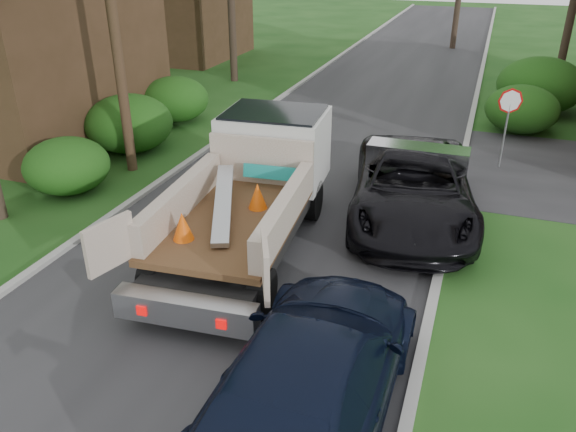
{
  "coord_description": "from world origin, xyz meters",
  "views": [
    {
      "loc": [
        4.47,
        -8.66,
        6.46
      ],
      "look_at": [
        0.94,
        1.28,
        1.2
      ],
      "focal_mm": 35.0,
      "sensor_mm": 36.0,
      "label": 1
    }
  ],
  "objects_px": {
    "stop_sign": "(509,112)",
    "navy_suv": "(310,376)",
    "flatbed_truck": "(259,176)",
    "house_left_far": "(174,2)",
    "black_pickup": "(413,186)"
  },
  "relations": [
    {
      "from": "stop_sign",
      "to": "navy_suv",
      "type": "height_order",
      "value": "stop_sign"
    },
    {
      "from": "flatbed_truck",
      "to": "navy_suv",
      "type": "xyz_separation_m",
      "value": [
        2.96,
        -5.38,
        -0.58
      ]
    },
    {
      "from": "stop_sign",
      "to": "house_left_far",
      "type": "relative_size",
      "value": 0.33
    },
    {
      "from": "stop_sign",
      "to": "flatbed_truck",
      "type": "relative_size",
      "value": 0.35
    },
    {
      "from": "flatbed_truck",
      "to": "black_pickup",
      "type": "distance_m",
      "value": 3.89
    },
    {
      "from": "house_left_far",
      "to": "black_pickup",
      "type": "height_order",
      "value": "house_left_far"
    },
    {
      "from": "flatbed_truck",
      "to": "stop_sign",
      "type": "bearing_deg",
      "value": 44.95
    },
    {
      "from": "black_pickup",
      "to": "house_left_far",
      "type": "bearing_deg",
      "value": 124.31
    },
    {
      "from": "house_left_far",
      "to": "flatbed_truck",
      "type": "xyz_separation_m",
      "value": [
        13.25,
        -19.4,
        -1.61
      ]
    },
    {
      "from": "house_left_far",
      "to": "flatbed_truck",
      "type": "distance_m",
      "value": 23.55
    },
    {
      "from": "flatbed_truck",
      "to": "black_pickup",
      "type": "relative_size",
      "value": 1.13
    },
    {
      "from": "house_left_far",
      "to": "navy_suv",
      "type": "bearing_deg",
      "value": -56.8
    },
    {
      "from": "navy_suv",
      "to": "flatbed_truck",
      "type": "bearing_deg",
      "value": -60.39
    },
    {
      "from": "house_left_far",
      "to": "navy_suv",
      "type": "distance_m",
      "value": 29.7
    },
    {
      "from": "navy_suv",
      "to": "house_left_far",
      "type": "bearing_deg",
      "value": -56.03
    }
  ]
}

